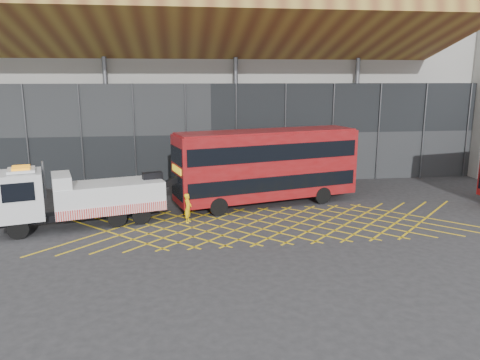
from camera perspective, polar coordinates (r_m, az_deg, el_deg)
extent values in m
plane|color=#2A2A2C|center=(27.23, -5.87, -5.80)|extent=(120.00, 120.00, 0.00)
cube|color=yellow|center=(27.53, -15.96, -6.01)|extent=(7.16, 7.16, 0.01)
cube|color=yellow|center=(27.53, -15.96, -6.01)|extent=(7.16, 7.16, 0.01)
cube|color=yellow|center=(27.34, -12.63, -5.95)|extent=(7.16, 7.16, 0.01)
cube|color=yellow|center=(27.34, -12.63, -5.95)|extent=(7.16, 7.16, 0.01)
cube|color=yellow|center=(27.24, -9.26, -5.88)|extent=(7.16, 7.16, 0.01)
cube|color=yellow|center=(27.24, -9.26, -5.88)|extent=(7.16, 7.16, 0.01)
cube|color=yellow|center=(27.23, -5.87, -5.78)|extent=(7.16, 7.16, 0.01)
cube|color=yellow|center=(27.23, -5.87, -5.78)|extent=(7.16, 7.16, 0.01)
cube|color=yellow|center=(27.32, -2.50, -5.67)|extent=(7.16, 7.16, 0.01)
cube|color=yellow|center=(27.32, -2.50, -5.67)|extent=(7.16, 7.16, 0.01)
cube|color=yellow|center=(27.50, 0.83, -5.53)|extent=(7.16, 7.16, 0.01)
cube|color=yellow|center=(27.50, 0.83, -5.53)|extent=(7.16, 7.16, 0.01)
cube|color=yellow|center=(27.77, 4.11, -5.39)|extent=(7.16, 7.16, 0.01)
cube|color=yellow|center=(27.77, 4.11, -5.39)|extent=(7.16, 7.16, 0.01)
cube|color=yellow|center=(28.13, 7.32, -5.22)|extent=(7.16, 7.16, 0.01)
cube|color=yellow|center=(28.13, 7.32, -5.22)|extent=(7.16, 7.16, 0.01)
cube|color=yellow|center=(28.57, 10.44, -5.05)|extent=(7.16, 7.16, 0.01)
cube|color=yellow|center=(28.57, 10.44, -5.05)|extent=(7.16, 7.16, 0.01)
cube|color=yellow|center=(29.10, 13.44, -4.87)|extent=(7.16, 7.16, 0.01)
cube|color=yellow|center=(29.10, 13.44, -4.87)|extent=(7.16, 7.16, 0.01)
cube|color=yellow|center=(29.70, 16.34, -4.68)|extent=(7.16, 7.16, 0.01)
cube|color=yellow|center=(29.70, 16.34, -4.68)|extent=(7.16, 7.16, 0.01)
cube|color=yellow|center=(30.38, 19.10, -4.49)|extent=(7.16, 7.16, 0.01)
cube|color=yellow|center=(30.38, 19.10, -4.49)|extent=(7.16, 7.16, 0.01)
cube|color=yellow|center=(31.12, 21.75, -4.29)|extent=(7.16, 7.16, 0.01)
cube|color=yellow|center=(31.12, 21.75, -4.29)|extent=(7.16, 7.16, 0.01)
cube|color=gray|center=(44.95, -4.35, 13.05)|extent=(55.00, 14.00, 18.00)
cube|color=black|center=(37.93, -3.57, 5.61)|extent=(55.00, 0.80, 8.00)
cube|color=brown|center=(34.01, -6.80, 17.43)|extent=(40.00, 11.93, 4.07)
cylinder|color=#595B60|center=(37.91, -15.80, 6.69)|extent=(0.36, 0.36, 10.00)
cylinder|color=#595B60|center=(37.82, -0.52, 7.14)|extent=(0.36, 0.36, 10.00)
cylinder|color=#595B60|center=(40.30, 13.84, 7.11)|extent=(0.36, 0.36, 10.00)
cube|color=black|center=(28.78, -18.25, -3.91)|extent=(9.40, 3.48, 0.35)
cube|color=white|center=(28.39, -25.27, -1.69)|extent=(2.97, 3.04, 2.59)
cube|color=orange|center=(28.08, -25.15, 1.37)|extent=(1.18, 1.39, 0.12)
cube|color=white|center=(28.67, -15.60, -1.84)|extent=(6.63, 4.05, 1.60)
cube|color=red|center=(27.60, -15.17, -3.65)|extent=(5.98, 1.70, 0.55)
cube|color=white|center=(28.23, -20.95, -0.04)|extent=(1.60, 2.57, 0.70)
cube|color=black|center=(28.89, -10.62, 0.44)|extent=(1.29, 0.80, 0.50)
cube|color=black|center=(29.21, -8.67, -0.35)|extent=(2.20, 0.92, 1.08)
cylinder|color=black|center=(27.80, -25.44, -5.41)|extent=(1.15, 0.63, 1.10)
cylinder|color=black|center=(29.81, -25.31, -4.24)|extent=(1.15, 0.63, 1.10)
cylinder|color=black|center=(28.19, -11.97, -4.20)|extent=(1.15, 0.63, 1.10)
cylinder|color=black|center=(30.18, -12.75, -3.14)|extent=(1.15, 0.63, 1.10)
cylinder|color=#595B60|center=(29.22, -22.78, 0.01)|extent=(0.14, 0.14, 2.19)
cube|color=maroon|center=(31.39, 3.31, 1.91)|extent=(12.71, 5.89, 4.37)
cube|color=black|center=(31.59, 3.29, 0.09)|extent=(12.24, 5.82, 0.96)
cube|color=black|center=(31.23, 3.34, 3.72)|extent=(12.24, 5.82, 1.07)
cube|color=black|center=(29.51, -7.67, -0.78)|extent=(0.69, 2.46, 1.46)
cube|color=black|center=(29.12, -7.78, 3.00)|extent=(0.69, 2.46, 1.07)
cube|color=yellow|center=(29.28, -7.75, 1.26)|extent=(0.56, 1.96, 0.39)
cube|color=maroon|center=(31.06, 3.37, 5.94)|extent=(12.41, 5.60, 0.14)
cylinder|color=black|center=(29.26, -2.65, -3.25)|extent=(1.22, 0.62, 1.17)
cylinder|color=black|center=(31.61, -4.21, -2.08)|extent=(1.22, 0.62, 1.17)
cylinder|color=black|center=(32.47, 10.00, -1.85)|extent=(1.22, 0.62, 1.17)
cylinder|color=black|center=(34.60, 7.75, -0.89)|extent=(1.22, 0.62, 1.17)
imported|color=yellow|center=(27.98, -6.37, -3.42)|extent=(0.59, 0.74, 1.76)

